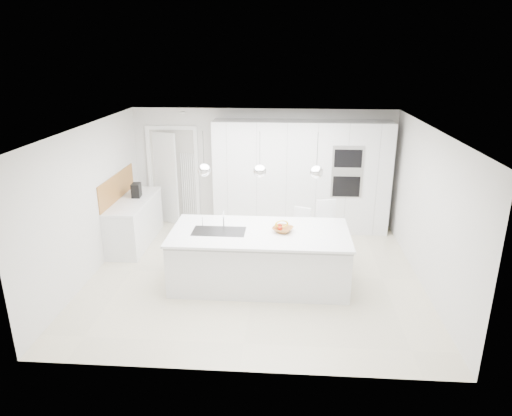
# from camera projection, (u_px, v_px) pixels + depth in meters

# --- Properties ---
(floor) EXTENTS (5.50, 5.50, 0.00)m
(floor) POSITION_uv_depth(u_px,v_px,m) (255.00, 274.00, 7.79)
(floor) COLOR beige
(floor) RESTS_ON ground
(wall_back) EXTENTS (5.50, 0.00, 5.50)m
(wall_back) POSITION_uv_depth(u_px,v_px,m) (263.00, 168.00, 9.74)
(wall_back) COLOR silver
(wall_back) RESTS_ON ground
(wall_left) EXTENTS (0.00, 5.00, 5.00)m
(wall_left) POSITION_uv_depth(u_px,v_px,m) (90.00, 202.00, 7.57)
(wall_left) COLOR silver
(wall_left) RESTS_ON ground
(ceiling) EXTENTS (5.50, 5.50, 0.00)m
(ceiling) POSITION_uv_depth(u_px,v_px,m) (255.00, 128.00, 6.98)
(ceiling) COLOR white
(ceiling) RESTS_ON wall_back
(tall_cabinets) EXTENTS (3.60, 0.60, 2.30)m
(tall_cabinets) POSITION_uv_depth(u_px,v_px,m) (301.00, 177.00, 9.44)
(tall_cabinets) COLOR silver
(tall_cabinets) RESTS_ON floor
(oven_stack) EXTENTS (0.62, 0.04, 1.05)m
(oven_stack) POSITION_uv_depth(u_px,v_px,m) (347.00, 172.00, 9.02)
(oven_stack) COLOR #A5A5A8
(oven_stack) RESTS_ON tall_cabinets
(doorway_frame) EXTENTS (1.11, 0.08, 2.13)m
(doorway_frame) POSITION_uv_depth(u_px,v_px,m) (174.00, 177.00, 9.92)
(doorway_frame) COLOR white
(doorway_frame) RESTS_ON floor
(hallway_door) EXTENTS (0.76, 0.38, 2.00)m
(hallway_door) POSITION_uv_depth(u_px,v_px,m) (162.00, 178.00, 9.89)
(hallway_door) COLOR white
(hallway_door) RESTS_ON floor
(radiator) EXTENTS (0.32, 0.04, 1.40)m
(radiator) POSITION_uv_depth(u_px,v_px,m) (189.00, 185.00, 9.94)
(radiator) COLOR white
(radiator) RESTS_ON floor
(left_base_cabinets) EXTENTS (0.60, 1.80, 0.86)m
(left_base_cabinets) POSITION_uv_depth(u_px,v_px,m) (135.00, 222.00, 8.95)
(left_base_cabinets) COLOR silver
(left_base_cabinets) RESTS_ON floor
(left_worktop) EXTENTS (0.62, 1.82, 0.04)m
(left_worktop) POSITION_uv_depth(u_px,v_px,m) (133.00, 201.00, 8.80)
(left_worktop) COLOR white
(left_worktop) RESTS_ON left_base_cabinets
(oak_backsplash) EXTENTS (0.02, 1.80, 0.50)m
(oak_backsplash) POSITION_uv_depth(u_px,v_px,m) (117.00, 187.00, 8.73)
(oak_backsplash) COLOR #B07434
(oak_backsplash) RESTS_ON wall_left
(island_base) EXTENTS (2.80, 1.20, 0.86)m
(island_base) POSITION_uv_depth(u_px,v_px,m) (260.00, 259.00, 7.36)
(island_base) COLOR silver
(island_base) RESTS_ON floor
(island_worktop) EXTENTS (2.84, 1.40, 0.04)m
(island_worktop) POSITION_uv_depth(u_px,v_px,m) (260.00, 232.00, 7.26)
(island_worktop) COLOR white
(island_worktop) RESTS_ON island_base
(island_sink) EXTENTS (0.84, 0.44, 0.18)m
(island_sink) POSITION_uv_depth(u_px,v_px,m) (219.00, 236.00, 7.28)
(island_sink) COLOR #3F3F42
(island_sink) RESTS_ON island_worktop
(island_tap) EXTENTS (0.02, 0.02, 0.30)m
(island_tap) POSITION_uv_depth(u_px,v_px,m) (224.00, 218.00, 7.39)
(island_tap) COLOR white
(island_tap) RESTS_ON island_worktop
(pendant_left) EXTENTS (0.20, 0.20, 0.20)m
(pendant_left) POSITION_uv_depth(u_px,v_px,m) (204.00, 170.00, 6.94)
(pendant_left) COLOR white
(pendant_left) RESTS_ON ceiling
(pendant_mid) EXTENTS (0.20, 0.20, 0.20)m
(pendant_mid) POSITION_uv_depth(u_px,v_px,m) (260.00, 171.00, 6.88)
(pendant_mid) COLOR white
(pendant_mid) RESTS_ON ceiling
(pendant_right) EXTENTS (0.20, 0.20, 0.20)m
(pendant_right) POSITION_uv_depth(u_px,v_px,m) (316.00, 172.00, 6.83)
(pendant_right) COLOR white
(pendant_right) RESTS_ON ceiling
(fruit_bowl) EXTENTS (0.42, 0.42, 0.08)m
(fruit_bowl) POSITION_uv_depth(u_px,v_px,m) (283.00, 229.00, 7.23)
(fruit_bowl) COLOR #B07434
(fruit_bowl) RESTS_ON island_worktop
(espresso_machine) EXTENTS (0.19, 0.27, 0.27)m
(espresso_machine) POSITION_uv_depth(u_px,v_px,m) (136.00, 190.00, 8.92)
(espresso_machine) COLOR black
(espresso_machine) RESTS_ON left_worktop
(bar_stool_left) EXTENTS (0.46, 0.53, 0.97)m
(bar_stool_left) POSITION_uv_depth(u_px,v_px,m) (302.00, 236.00, 8.16)
(bar_stool_left) COLOR white
(bar_stool_left) RESTS_ON floor
(bar_stool_right) EXTENTS (0.45, 0.57, 1.11)m
(bar_stool_right) POSITION_uv_depth(u_px,v_px,m) (326.00, 232.00, 8.14)
(bar_stool_right) COLOR white
(bar_stool_right) RESTS_ON floor
(apple_a) EXTENTS (0.09, 0.09, 0.09)m
(apple_a) POSITION_uv_depth(u_px,v_px,m) (280.00, 226.00, 7.26)
(apple_a) COLOR #A81F0C
(apple_a) RESTS_ON fruit_bowl
(apple_b) EXTENTS (0.08, 0.08, 0.08)m
(apple_b) POSITION_uv_depth(u_px,v_px,m) (280.00, 228.00, 7.19)
(apple_b) COLOR #A81F0C
(apple_b) RESTS_ON fruit_bowl
(banana_bunch) EXTENTS (0.25, 0.18, 0.23)m
(banana_bunch) POSITION_uv_depth(u_px,v_px,m) (282.00, 224.00, 7.22)
(banana_bunch) COLOR yellow
(banana_bunch) RESTS_ON fruit_bowl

